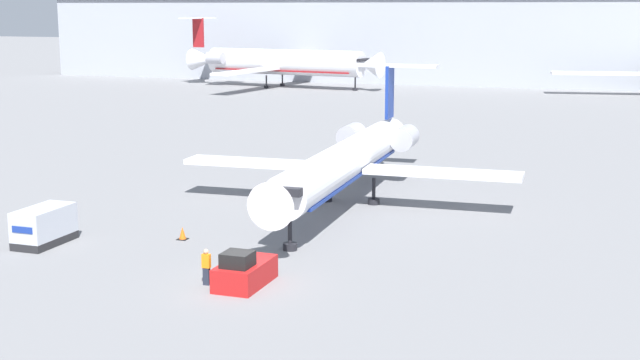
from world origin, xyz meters
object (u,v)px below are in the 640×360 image
(pushback_tug, at_px, (245,271))
(worker_near_tug, at_px, (206,266))
(airplane_main, at_px, (348,159))
(airplane_parked_far_right, at_px, (280,62))
(luggage_cart, at_px, (44,226))
(traffic_cone_left, at_px, (182,233))

(pushback_tug, bearing_deg, worker_near_tug, -161.90)
(airplane_main, distance_m, airplane_parked_far_right, 90.19)
(airplane_main, height_order, pushback_tug, airplane_main)
(luggage_cart, distance_m, traffic_cone_left, 7.73)
(worker_near_tug, bearing_deg, airplane_parked_far_right, 110.14)
(pushback_tug, xyz_separation_m, traffic_cone_left, (-6.94, 6.66, -0.33))
(traffic_cone_left, bearing_deg, worker_near_tug, -54.36)
(airplane_main, distance_m, worker_near_tug, 19.34)
(pushback_tug, relative_size, luggage_cart, 0.98)
(worker_near_tug, height_order, airplane_parked_far_right, airplane_parked_far_right)
(airplane_main, bearing_deg, pushback_tug, -87.59)
(traffic_cone_left, bearing_deg, luggage_cart, -152.64)
(airplane_main, relative_size, traffic_cone_left, 38.59)
(airplane_main, bearing_deg, luggage_cart, -129.99)
(airplane_main, relative_size, luggage_cart, 7.57)
(worker_near_tug, bearing_deg, pushback_tug, 18.10)
(airplane_main, distance_m, pushback_tug, 18.79)
(luggage_cart, xyz_separation_m, airplane_parked_far_right, (-25.01, 97.27, 3.12))
(luggage_cart, relative_size, worker_near_tug, 2.13)
(airplane_main, xyz_separation_m, pushback_tug, (0.78, -18.61, -2.46))
(pushback_tug, height_order, traffic_cone_left, pushback_tug)
(airplane_parked_far_right, bearing_deg, traffic_cone_left, -71.23)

